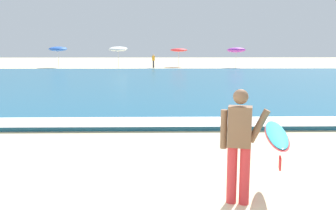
{
  "coord_description": "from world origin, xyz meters",
  "views": [
    {
      "loc": [
        0.43,
        -4.26,
        2.32
      ],
      "look_at": [
        0.57,
        3.31,
        1.1
      ],
      "focal_mm": 38.25,
      "sensor_mm": 36.0,
      "label": 1
    }
  ],
  "objects_px": {
    "beach_umbrella_2": "(179,50)",
    "surfer_with_board": "(257,137)",
    "beach_umbrella_0": "(58,49)",
    "beach_umbrella_1": "(118,49)",
    "beach_umbrella_3": "(236,50)",
    "beachgoer_near_row_left": "(153,61)"
  },
  "relations": [
    {
      "from": "beach_umbrella_3",
      "to": "beachgoer_near_row_left",
      "type": "bearing_deg",
      "value": -178.44
    },
    {
      "from": "surfer_with_board",
      "to": "beach_umbrella_3",
      "type": "height_order",
      "value": "beach_umbrella_3"
    },
    {
      "from": "beach_umbrella_2",
      "to": "beach_umbrella_3",
      "type": "distance_m",
      "value": 6.83
    },
    {
      "from": "beach_umbrella_0",
      "to": "beach_umbrella_3",
      "type": "relative_size",
      "value": 1.03
    },
    {
      "from": "beach_umbrella_3",
      "to": "beachgoer_near_row_left",
      "type": "relative_size",
      "value": 1.52
    },
    {
      "from": "beach_umbrella_0",
      "to": "beach_umbrella_1",
      "type": "distance_m",
      "value": 7.42
    },
    {
      "from": "surfer_with_board",
      "to": "beach_umbrella_1",
      "type": "xyz_separation_m",
      "value": [
        -6.23,
        35.81,
        1.13
      ]
    },
    {
      "from": "beach_umbrella_1",
      "to": "beach_umbrella_2",
      "type": "height_order",
      "value": "beach_umbrella_1"
    },
    {
      "from": "beach_umbrella_2",
      "to": "beach_umbrella_3",
      "type": "xyz_separation_m",
      "value": [
        6.59,
        -1.82,
        0.01
      ]
    },
    {
      "from": "beach_umbrella_0",
      "to": "beach_umbrella_3",
      "type": "bearing_deg",
      "value": -2.07
    },
    {
      "from": "beach_umbrella_2",
      "to": "surfer_with_board",
      "type": "bearing_deg",
      "value": -91.1
    },
    {
      "from": "beach_umbrella_3",
      "to": "beachgoer_near_row_left",
      "type": "xyz_separation_m",
      "value": [
        -9.61,
        -0.26,
        -1.19
      ]
    },
    {
      "from": "surfer_with_board",
      "to": "beach_umbrella_0",
      "type": "bearing_deg",
      "value": 109.74
    },
    {
      "from": "surfer_with_board",
      "to": "beach_umbrella_0",
      "type": "distance_m",
      "value": 39.85
    },
    {
      "from": "surfer_with_board",
      "to": "beach_umbrella_3",
      "type": "relative_size",
      "value": 1.16
    },
    {
      "from": "beach_umbrella_1",
      "to": "beachgoer_near_row_left",
      "type": "height_order",
      "value": "beach_umbrella_1"
    },
    {
      "from": "beach_umbrella_2",
      "to": "beachgoer_near_row_left",
      "type": "relative_size",
      "value": 1.41
    },
    {
      "from": "beach_umbrella_2",
      "to": "beachgoer_near_row_left",
      "type": "distance_m",
      "value": 3.85
    },
    {
      "from": "beach_umbrella_2",
      "to": "beach_umbrella_3",
      "type": "relative_size",
      "value": 0.93
    },
    {
      "from": "beachgoer_near_row_left",
      "to": "surfer_with_board",
      "type": "bearing_deg",
      "value": -86.43
    },
    {
      "from": "surfer_with_board",
      "to": "beach_umbrella_0",
      "type": "relative_size",
      "value": 1.12
    },
    {
      "from": "surfer_with_board",
      "to": "beach_umbrella_1",
      "type": "distance_m",
      "value": 36.37
    }
  ]
}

